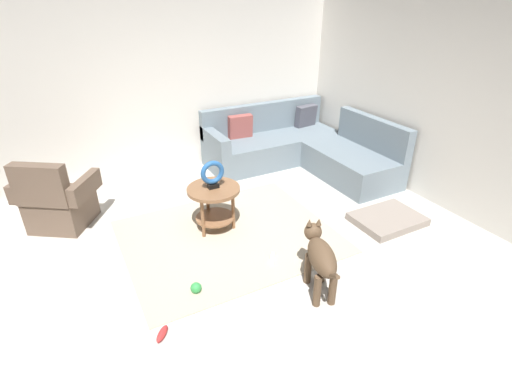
{
  "coord_description": "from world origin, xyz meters",
  "views": [
    {
      "loc": [
        -1.29,
        -2.7,
        2.5
      ],
      "look_at": [
        0.45,
        0.6,
        0.55
      ],
      "focal_mm": 27.05,
      "sensor_mm": 36.0,
      "label": 1
    }
  ],
  "objects_px": {
    "dog_bed_mat": "(387,219)",
    "dog_toy_rope": "(272,259)",
    "dog_toy_bone": "(162,334)",
    "side_table": "(214,197)",
    "torus_sculpture": "(213,174)",
    "dog": "(320,256)",
    "sectional_couch": "(300,149)",
    "dog_toy_ball": "(196,288)",
    "armchair": "(58,202)"
  },
  "relations": [
    {
      "from": "dog_bed_mat",
      "to": "dog_toy_rope",
      "type": "xyz_separation_m",
      "value": [
        -1.62,
        0.0,
        -0.02
      ]
    },
    {
      "from": "dog_bed_mat",
      "to": "dog_toy_bone",
      "type": "bearing_deg",
      "value": -171.31
    },
    {
      "from": "side_table",
      "to": "torus_sculpture",
      "type": "distance_m",
      "value": 0.29
    },
    {
      "from": "dog_toy_bone",
      "to": "torus_sculpture",
      "type": "bearing_deg",
      "value": 52.21
    },
    {
      "from": "dog",
      "to": "dog_toy_rope",
      "type": "distance_m",
      "value": 0.69
    },
    {
      "from": "sectional_couch",
      "to": "dog_bed_mat",
      "type": "distance_m",
      "value": 1.96
    },
    {
      "from": "dog_bed_mat",
      "to": "dog_toy_ball",
      "type": "xyz_separation_m",
      "value": [
        -2.48,
        -0.08,
        0.01
      ]
    },
    {
      "from": "armchair",
      "to": "dog",
      "type": "bearing_deg",
      "value": -15.34
    },
    {
      "from": "torus_sculpture",
      "to": "dog",
      "type": "distance_m",
      "value": 1.53
    },
    {
      "from": "armchair",
      "to": "side_table",
      "type": "bearing_deg",
      "value": 3.74
    },
    {
      "from": "sectional_couch",
      "to": "torus_sculpture",
      "type": "xyz_separation_m",
      "value": [
        -1.9,
        -1.09,
        0.42
      ]
    },
    {
      "from": "torus_sculpture",
      "to": "dog_bed_mat",
      "type": "height_order",
      "value": "torus_sculpture"
    },
    {
      "from": "dog_toy_ball",
      "to": "dog_bed_mat",
      "type": "bearing_deg",
      "value": 1.79
    },
    {
      "from": "torus_sculpture",
      "to": "dog_toy_ball",
      "type": "distance_m",
      "value": 1.28
    },
    {
      "from": "dog_toy_rope",
      "to": "dog_toy_bone",
      "type": "relative_size",
      "value": 0.93
    },
    {
      "from": "side_table",
      "to": "torus_sculpture",
      "type": "bearing_deg",
      "value": -93.58
    },
    {
      "from": "armchair",
      "to": "dog_toy_ball",
      "type": "relative_size",
      "value": 9.53
    },
    {
      "from": "side_table",
      "to": "dog_toy_ball",
      "type": "bearing_deg",
      "value": -121.98
    },
    {
      "from": "side_table",
      "to": "dog_bed_mat",
      "type": "bearing_deg",
      "value": -24.2
    },
    {
      "from": "armchair",
      "to": "dog_toy_bone",
      "type": "height_order",
      "value": "armchair"
    },
    {
      "from": "dog_toy_ball",
      "to": "dog_toy_bone",
      "type": "bearing_deg",
      "value": -139.21
    },
    {
      "from": "dog_toy_rope",
      "to": "dog_toy_ball",
      "type": "bearing_deg",
      "value": -174.72
    },
    {
      "from": "torus_sculpture",
      "to": "dog",
      "type": "relative_size",
      "value": 0.4
    },
    {
      "from": "side_table",
      "to": "dog_toy_ball",
      "type": "distance_m",
      "value": 1.16
    },
    {
      "from": "dog_toy_bone",
      "to": "side_table",
      "type": "bearing_deg",
      "value": 52.21
    },
    {
      "from": "side_table",
      "to": "dog_toy_ball",
      "type": "xyz_separation_m",
      "value": [
        -0.58,
        -0.93,
        -0.36
      ]
    },
    {
      "from": "torus_sculpture",
      "to": "dog_bed_mat",
      "type": "relative_size",
      "value": 0.41
    },
    {
      "from": "sectional_couch",
      "to": "dog_bed_mat",
      "type": "xyz_separation_m",
      "value": [
        -0.01,
        -1.94,
        -0.24
      ]
    },
    {
      "from": "armchair",
      "to": "dog_toy_rope",
      "type": "relative_size",
      "value": 5.94
    },
    {
      "from": "dog_toy_rope",
      "to": "dog",
      "type": "bearing_deg",
      "value": -73.92
    },
    {
      "from": "side_table",
      "to": "dog",
      "type": "height_order",
      "value": "dog"
    },
    {
      "from": "sectional_couch",
      "to": "dog_toy_bone",
      "type": "height_order",
      "value": "sectional_couch"
    },
    {
      "from": "sectional_couch",
      "to": "dog_bed_mat",
      "type": "bearing_deg",
      "value": -90.16
    },
    {
      "from": "dog",
      "to": "dog_toy_bone",
      "type": "distance_m",
      "value": 1.5
    },
    {
      "from": "side_table",
      "to": "armchair",
      "type": "bearing_deg",
      "value": 150.21
    },
    {
      "from": "sectional_couch",
      "to": "dog_toy_bone",
      "type": "bearing_deg",
      "value": -140.64
    },
    {
      "from": "side_table",
      "to": "dog_toy_bone",
      "type": "height_order",
      "value": "side_table"
    },
    {
      "from": "side_table",
      "to": "dog",
      "type": "relative_size",
      "value": 0.73
    },
    {
      "from": "sectional_couch",
      "to": "torus_sculpture",
      "type": "relative_size",
      "value": 6.9
    },
    {
      "from": "armchair",
      "to": "dog_toy_bone",
      "type": "xyz_separation_m",
      "value": [
        0.58,
        -2.21,
        -0.29
      ]
    },
    {
      "from": "armchair",
      "to": "dog_toy_ball",
      "type": "height_order",
      "value": "armchair"
    },
    {
      "from": "dog_toy_rope",
      "to": "dog_toy_bone",
      "type": "bearing_deg",
      "value": -160.89
    },
    {
      "from": "sectional_couch",
      "to": "dog_toy_rope",
      "type": "bearing_deg",
      "value": -129.88
    },
    {
      "from": "armchair",
      "to": "dog_bed_mat",
      "type": "height_order",
      "value": "armchair"
    },
    {
      "from": "sectional_couch",
      "to": "torus_sculpture",
      "type": "height_order",
      "value": "sectional_couch"
    },
    {
      "from": "torus_sculpture",
      "to": "dog_toy_ball",
      "type": "xyz_separation_m",
      "value": [
        -0.58,
        -0.93,
        -0.66
      ]
    },
    {
      "from": "sectional_couch",
      "to": "armchair",
      "type": "relative_size",
      "value": 2.25
    },
    {
      "from": "sectional_couch",
      "to": "armchair",
      "type": "xyz_separation_m",
      "value": [
        -3.49,
        -0.18,
        0.03
      ]
    },
    {
      "from": "side_table",
      "to": "dog_bed_mat",
      "type": "xyz_separation_m",
      "value": [
        1.9,
        -0.85,
        -0.37
      ]
    },
    {
      "from": "sectional_couch",
      "to": "dog_toy_bone",
      "type": "xyz_separation_m",
      "value": [
        -2.91,
        -2.39,
        -0.26
      ]
    }
  ]
}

